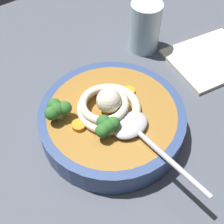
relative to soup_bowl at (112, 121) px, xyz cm
name	(u,v)px	position (x,y,z in cm)	size (l,w,h in cm)	color
table_slab	(113,155)	(2.16, 3.15, -4.52)	(99.83, 99.83, 4.17)	#474C56
soup_bowl	(112,121)	(0.00, 0.00, 0.00)	(23.60, 23.60, 4.72)	#334775
noodle_pile	(108,105)	(0.41, -0.60, 3.67)	(11.08, 10.86, 4.45)	beige
soup_spoon	(136,131)	(-0.38, 5.51, 3.08)	(6.29, 17.39, 1.60)	#B7B7BC
broccoli_floret_right	(57,109)	(7.27, -4.07, 4.38)	(4.22, 3.63, 3.34)	#7A9E60
broccoli_floret_beside_noodles	(107,126)	(3.08, 2.86, 4.30)	(4.08, 3.51, 3.23)	#7A9E60
carrot_slice_extra_b	(79,125)	(5.77, -0.73, 2.65)	(2.10, 2.10, 0.74)	orange
carrot_slice_center	(129,91)	(-4.75, -1.74, 2.56)	(2.08, 2.08, 0.55)	orange
carrot_slice_extra_a	(105,92)	(-1.44, -3.91, 2.56)	(2.54, 2.54, 0.56)	orange
drinking_glass	(145,27)	(-18.43, -13.37, 2.68)	(6.31, 6.31, 10.25)	silver
folded_napkin	(211,59)	(-26.87, -1.65, -2.04)	(16.73, 13.73, 0.80)	beige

